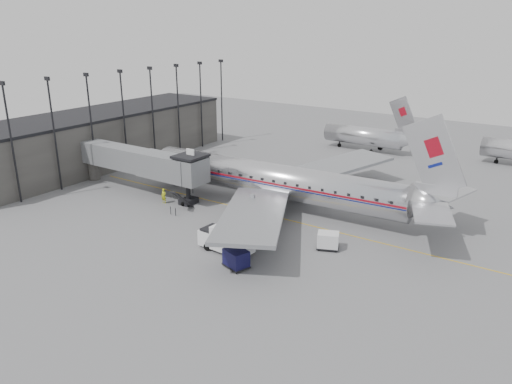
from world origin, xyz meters
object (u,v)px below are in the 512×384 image
service_van (227,238)px  baggage_cart_navy (236,258)px  airliner (280,181)px  ramp_worker (164,196)px  baggage_cart_white (328,240)px

service_van → baggage_cart_navy: size_ratio=2.15×
airliner → baggage_cart_navy: size_ratio=15.41×
airliner → ramp_worker: bearing=-154.1°
baggage_cart_navy → airliner: bearing=125.7°
baggage_cart_white → ramp_worker: (-23.26, 0.38, 0.04)m
service_van → airliner: bearing=103.2°
service_van → baggage_cart_white: 10.29m
baggage_cart_navy → service_van: bearing=159.5°
airliner → ramp_worker: (-12.85, -7.06, -2.41)m
service_van → baggage_cart_navy: (2.86, -2.26, -0.46)m
baggage_cart_navy → ramp_worker: (-18.00, 8.94, -0.00)m
ramp_worker → baggage_cart_navy: bearing=-33.7°
airliner → service_van: (2.30, -13.74, -1.95)m
airliner → baggage_cart_white: 13.03m
airliner → baggage_cart_navy: (5.15, -16.01, -2.41)m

